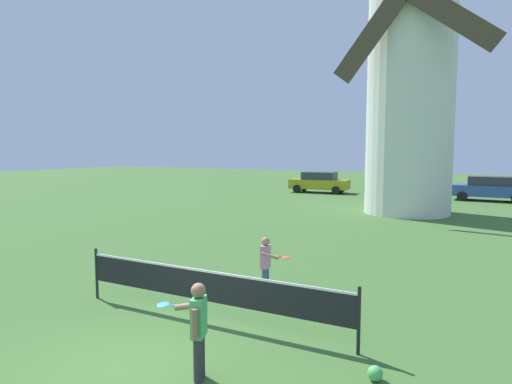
% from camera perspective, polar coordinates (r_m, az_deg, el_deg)
% --- Properties ---
extents(ground_plane, '(120.00, 120.00, 0.00)m').
position_cam_1_polar(ground_plane, '(7.22, -15.24, -21.20)').
color(ground_plane, '#3D662D').
extents(windmill, '(8.00, 4.91, 14.34)m').
position_cam_1_polar(windmill, '(23.69, 19.52, 14.26)').
color(windmill, silver).
rests_on(windmill, ground_plane).
extents(tennis_net, '(5.78, 0.06, 1.10)m').
position_cam_1_polar(tennis_net, '(8.39, -6.47, -12.09)').
color(tennis_net, black).
rests_on(tennis_net, ground_plane).
extents(player_near, '(0.86, 0.45, 1.39)m').
position_cam_1_polar(player_near, '(6.42, -7.65, -16.83)').
color(player_near, '#333338').
rests_on(player_near, ground_plane).
extents(player_far, '(0.76, 0.46, 1.28)m').
position_cam_1_polar(player_far, '(9.93, 1.36, -9.05)').
color(player_far, slate).
rests_on(player_far, ground_plane).
extents(stray_ball, '(0.22, 0.22, 0.22)m').
position_cam_1_polar(stray_ball, '(6.82, 15.27, -21.84)').
color(stray_ball, '#4CB259').
rests_on(stray_ball, ground_plane).
extents(parked_car_mustard, '(4.47, 2.07, 1.56)m').
position_cam_1_polar(parked_car_mustard, '(33.39, 8.25, 1.31)').
color(parked_car_mustard, '#999919').
rests_on(parked_car_mustard, ground_plane).
extents(parked_car_black, '(3.87, 1.96, 1.56)m').
position_cam_1_polar(parked_car_black, '(31.71, 17.66, 0.88)').
color(parked_car_black, '#1E232D').
rests_on(parked_car_black, ground_plane).
extents(parked_car_blue, '(4.44, 2.03, 1.56)m').
position_cam_1_polar(parked_car_blue, '(31.31, 28.15, 0.44)').
color(parked_car_blue, '#334C99').
rests_on(parked_car_blue, ground_plane).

